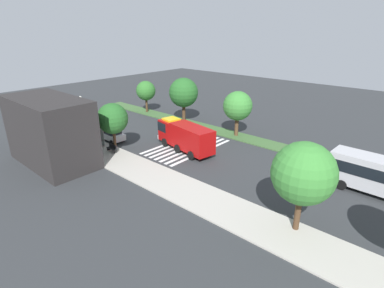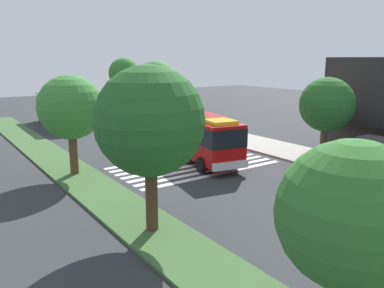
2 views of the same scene
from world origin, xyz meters
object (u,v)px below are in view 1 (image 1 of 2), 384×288
Objects in this scene: street_lamp at (82,113)px; median_tree_center at (146,91)px; parked_car_mid at (84,124)px; sidewalk_tree_center at (113,119)px; bus_stop_shelter at (94,132)px; bench_near_shelter at (112,148)px; parked_car_west at (111,134)px; median_tree_west at (184,93)px; fire_truck at (184,135)px; sidewalk_tree_west at (303,174)px; median_tree_far_west at (238,106)px.

street_lamp is 15.37m from median_tree_center.
parked_car_mid is 11.96m from sidewalk_tree_center.
bus_stop_shelter is 4.20m from bench_near_shelter.
median_tree_center is (3.87, -14.86, 0.43)m from street_lamp.
median_tree_center reaches higher than parked_car_west.
median_tree_west is (-1.81, -15.56, 3.08)m from bus_stop_shelter.
bus_stop_shelter is (10.13, 6.70, -0.13)m from fire_truck.
street_lamp is at bearing 104.59° from median_tree_center.
bench_near_shelter is at bearing 57.77° from fire_truck.
median_tree_far_west is at bearing -43.92° from sidewalk_tree_west.
bench_near_shelter is (-10.98, 2.52, -0.26)m from parked_car_mid.
median_tree_west is (10.42, 0.00, 0.49)m from median_tree_far_west.
fire_truck reaches higher than bus_stop_shelter.
sidewalk_tree_center is 17.23m from median_tree_far_west.
bench_near_shelter is 24.46m from sidewalk_tree_west.
median_tree_far_west reaches higher than parked_car_mid.
street_lamp is 0.95× the size of sidewalk_tree_center.
bus_stop_shelter is 0.57× the size of sidewalk_tree_center.
street_lamp is 0.82× the size of sidewalk_tree_west.
sidewalk_tree_center is (23.85, 0.00, -0.51)m from sidewalk_tree_west.
parked_car_west is at bearing 177.25° from parked_car_mid.
sidewalk_tree_west is at bearing 149.84° from median_tree_west.
sidewalk_tree_west is at bearing 179.28° from street_lamp.
sidewalk_tree_center is 19.33m from median_tree_center.
median_tree_center is at bearing -16.41° from fire_truck.
street_lamp is at bearing 69.48° from median_tree_west.
parked_car_mid is at bearing -11.12° from sidewalk_tree_center.
median_tree_far_west is 10.43m from median_tree_west.
parked_car_west is 5.12m from street_lamp.
bus_stop_shelter is at bearing 169.53° from street_lamp.
parked_car_west is 0.62× the size of median_tree_west.
sidewalk_tree_west is (-31.83, 0.40, 1.29)m from street_lamp.
street_lamp reaches higher than median_tree_center.
median_tree_west reaches higher than median_tree_center.
sidewalk_tree_west is (-17.95, 6.41, 2.90)m from fire_truck.
median_tree_west is (26.27, -15.26, 0.06)m from sidewalk_tree_west.
parked_car_west is at bearing 47.28° from median_tree_far_west.
street_lamp is 0.81× the size of median_tree_west.
sidewalk_tree_center is 0.86× the size of median_tree_west.
parked_car_west is 5.83m from sidewalk_tree_center.
sidewalk_tree_center reaches higher than parked_car_mid.
sidewalk_tree_west reaches higher than median_tree_far_west.
sidewalk_tree_west reaches higher than bench_near_shelter.
sidewalk_tree_west reaches higher than street_lamp.
median_tree_far_west reaches higher than bench_near_shelter.
bench_near_shelter is at bearing 164.33° from parked_car_mid.
median_tree_west is at bearing -30.16° from sidewalk_tree_west.
median_tree_center is (11.63, -15.58, 3.46)m from bench_near_shelter.
median_tree_west reaches higher than bench_near_shelter.
bench_near_shelter is 0.22× the size of median_tree_west.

